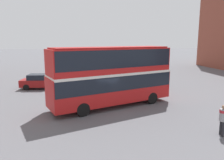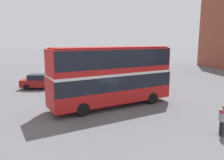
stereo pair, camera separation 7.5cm
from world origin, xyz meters
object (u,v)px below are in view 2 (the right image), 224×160
object	(u,v)px
double_decker_bus	(112,73)
parked_car_kerb_near	(40,81)
parked_car_side_street	(139,78)
pedestrian_foreground	(223,117)

from	to	relation	value
double_decker_bus	parked_car_kerb_near	size ratio (longest dim) A/B	2.42
parked_car_kerb_near	parked_car_side_street	world-z (taller)	parked_car_kerb_near
pedestrian_foreground	parked_car_side_street	world-z (taller)	pedestrian_foreground
double_decker_bus	parked_car_kerb_near	bearing A→B (deg)	111.14
double_decker_bus	pedestrian_foreground	world-z (taller)	double_decker_bus
parked_car_side_street	double_decker_bus	bearing A→B (deg)	-115.11
pedestrian_foreground	parked_car_side_street	xyz separation A→B (m)	(-0.59, 14.68, -0.29)
pedestrian_foreground	parked_car_kerb_near	distance (m)	18.53
pedestrian_foreground	parked_car_kerb_near	world-z (taller)	pedestrian_foreground
double_decker_bus	parked_car_side_street	size ratio (longest dim) A/B	2.40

